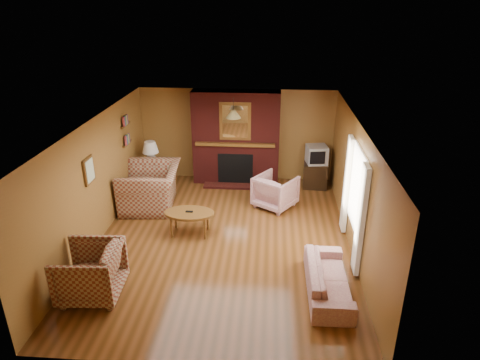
# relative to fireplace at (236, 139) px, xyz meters

# --- Properties ---
(floor) EXTENTS (6.50, 6.50, 0.00)m
(floor) POSITION_rel_fireplace_xyz_m (0.00, -2.98, -1.18)
(floor) COLOR #4C2C10
(floor) RESTS_ON ground
(ceiling) EXTENTS (6.50, 6.50, 0.00)m
(ceiling) POSITION_rel_fireplace_xyz_m (0.00, -2.98, 1.22)
(ceiling) COLOR white
(ceiling) RESTS_ON wall_back
(wall_back) EXTENTS (6.50, 0.00, 6.50)m
(wall_back) POSITION_rel_fireplace_xyz_m (0.00, 0.27, 0.02)
(wall_back) COLOR olive
(wall_back) RESTS_ON floor
(wall_front) EXTENTS (6.50, 0.00, 6.50)m
(wall_front) POSITION_rel_fireplace_xyz_m (0.00, -6.23, 0.02)
(wall_front) COLOR olive
(wall_front) RESTS_ON floor
(wall_left) EXTENTS (0.00, 6.50, 6.50)m
(wall_left) POSITION_rel_fireplace_xyz_m (-2.50, -2.98, 0.02)
(wall_left) COLOR olive
(wall_left) RESTS_ON floor
(wall_right) EXTENTS (0.00, 6.50, 6.50)m
(wall_right) POSITION_rel_fireplace_xyz_m (2.50, -2.98, 0.02)
(wall_right) COLOR olive
(wall_right) RESTS_ON floor
(fireplace) EXTENTS (2.20, 0.82, 2.40)m
(fireplace) POSITION_rel_fireplace_xyz_m (0.00, 0.00, 0.00)
(fireplace) COLOR #4E1311
(fireplace) RESTS_ON floor
(window_right) EXTENTS (0.10, 1.85, 2.00)m
(window_right) POSITION_rel_fireplace_xyz_m (2.45, -3.18, -0.06)
(window_right) COLOR beige
(window_right) RESTS_ON wall_right
(bookshelf) EXTENTS (0.09, 0.55, 0.71)m
(bookshelf) POSITION_rel_fireplace_xyz_m (-2.44, -1.08, 0.48)
(bookshelf) COLOR brown
(bookshelf) RESTS_ON wall_left
(botanical_print) EXTENTS (0.05, 0.40, 0.50)m
(botanical_print) POSITION_rel_fireplace_xyz_m (-2.47, -3.28, 0.37)
(botanical_print) COLOR brown
(botanical_print) RESTS_ON wall_left
(pendant_light) EXTENTS (0.36, 0.36, 0.48)m
(pendant_light) POSITION_rel_fireplace_xyz_m (0.00, -0.68, 0.82)
(pendant_light) COLOR black
(pendant_light) RESTS_ON ceiling
(plaid_loveseat) EXTENTS (1.41, 1.58, 0.96)m
(plaid_loveseat) POSITION_rel_fireplace_xyz_m (-1.85, -1.59, -0.70)
(plaid_loveseat) COLOR maroon
(plaid_loveseat) RESTS_ON floor
(plaid_armchair) EXTENTS (1.03, 1.00, 0.89)m
(plaid_armchair) POSITION_rel_fireplace_xyz_m (-1.95, -4.88, -0.74)
(plaid_armchair) COLOR maroon
(plaid_armchair) RESTS_ON floor
(floral_sofa) EXTENTS (0.68, 1.72, 0.50)m
(floral_sofa) POSITION_rel_fireplace_xyz_m (1.90, -4.50, -0.93)
(floral_sofa) COLOR beige
(floral_sofa) RESTS_ON floor
(floral_armchair) EXTENTS (1.15, 1.16, 0.77)m
(floral_armchair) POSITION_rel_fireplace_xyz_m (1.03, -1.42, -0.80)
(floral_armchair) COLOR beige
(floral_armchair) RESTS_ON floor
(coffee_table) EXTENTS (1.02, 0.63, 0.52)m
(coffee_table) POSITION_rel_fireplace_xyz_m (-0.72, -2.80, -0.74)
(coffee_table) COLOR brown
(coffee_table) RESTS_ON floor
(side_table) EXTENTS (0.45, 0.45, 0.55)m
(side_table) POSITION_rel_fireplace_xyz_m (-2.10, -0.53, -0.91)
(side_table) COLOR brown
(side_table) RESTS_ON floor
(table_lamp) EXTENTS (0.41, 0.41, 0.67)m
(table_lamp) POSITION_rel_fireplace_xyz_m (-2.10, -0.53, -0.25)
(table_lamp) COLOR white
(table_lamp) RESTS_ON side_table
(tv_stand) EXTENTS (0.63, 0.58, 0.65)m
(tv_stand) POSITION_rel_fireplace_xyz_m (2.05, -0.18, -0.86)
(tv_stand) COLOR black
(tv_stand) RESTS_ON floor
(crt_tv) EXTENTS (0.56, 0.56, 0.45)m
(crt_tv) POSITION_rel_fireplace_xyz_m (2.05, -0.19, -0.31)
(crt_tv) COLOR #9B9EA3
(crt_tv) RESTS_ON tv_stand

